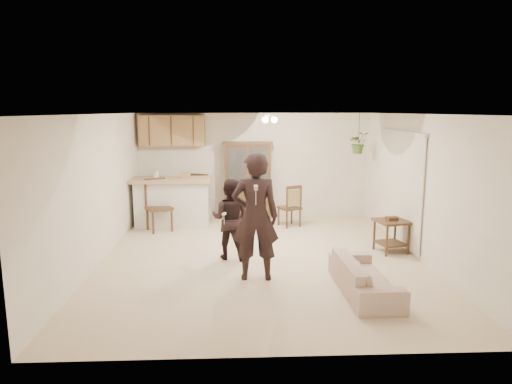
{
  "coord_description": "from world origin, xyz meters",
  "views": [
    {
      "loc": [
        -0.42,
        -7.66,
        2.56
      ],
      "look_at": [
        -0.07,
        0.4,
        1.11
      ],
      "focal_mm": 32.0,
      "sensor_mm": 36.0,
      "label": 1
    }
  ],
  "objects_px": {
    "side_table": "(391,235)",
    "chair_hutch_right": "(289,214)",
    "china_hutch": "(248,181)",
    "child": "(230,221)",
    "chair_hutch_left": "(196,208)",
    "adult": "(255,222)",
    "chair_bar": "(159,216)",
    "sofa": "(365,268)"
  },
  "relations": [
    {
      "from": "child",
      "to": "chair_hutch_right",
      "type": "distance_m",
      "value": 2.58
    },
    {
      "from": "child",
      "to": "sofa",
      "type": "bearing_deg",
      "value": 157.24
    },
    {
      "from": "china_hutch",
      "to": "chair_hutch_right",
      "type": "distance_m",
      "value": 1.34
    },
    {
      "from": "adult",
      "to": "side_table",
      "type": "bearing_deg",
      "value": -152.7
    },
    {
      "from": "sofa",
      "to": "child",
      "type": "distance_m",
      "value": 2.53
    },
    {
      "from": "sofa",
      "to": "chair_bar",
      "type": "xyz_separation_m",
      "value": [
        -3.47,
        3.55,
        -0.05
      ]
    },
    {
      "from": "side_table",
      "to": "chair_hutch_right",
      "type": "height_order",
      "value": "chair_hutch_right"
    },
    {
      "from": "china_hutch",
      "to": "chair_hutch_left",
      "type": "distance_m",
      "value": 1.36
    },
    {
      "from": "adult",
      "to": "chair_hutch_left",
      "type": "relative_size",
      "value": 1.65
    },
    {
      "from": "child",
      "to": "chair_hutch_left",
      "type": "xyz_separation_m",
      "value": [
        -0.83,
        2.76,
        -0.37
      ]
    },
    {
      "from": "china_hutch",
      "to": "child",
      "type": "bearing_deg",
      "value": -95.16
    },
    {
      "from": "chair_hutch_left",
      "to": "chair_hutch_right",
      "type": "height_order",
      "value": "chair_hutch_left"
    },
    {
      "from": "side_table",
      "to": "chair_bar",
      "type": "distance_m",
      "value": 4.79
    },
    {
      "from": "sofa",
      "to": "chair_hutch_right",
      "type": "bearing_deg",
      "value": 7.64
    },
    {
      "from": "chair_hutch_left",
      "to": "chair_hutch_right",
      "type": "distance_m",
      "value": 2.2
    },
    {
      "from": "chair_hutch_left",
      "to": "chair_hutch_right",
      "type": "relative_size",
      "value": 1.15
    },
    {
      "from": "side_table",
      "to": "chair_bar",
      "type": "relative_size",
      "value": 0.59
    },
    {
      "from": "adult",
      "to": "side_table",
      "type": "xyz_separation_m",
      "value": [
        2.54,
        1.24,
        -0.59
      ]
    },
    {
      "from": "china_hutch",
      "to": "side_table",
      "type": "bearing_deg",
      "value": -44.55
    },
    {
      "from": "sofa",
      "to": "adult",
      "type": "bearing_deg",
      "value": 66.51
    },
    {
      "from": "china_hutch",
      "to": "side_table",
      "type": "xyz_separation_m",
      "value": [
        2.55,
        -2.7,
        -0.6
      ]
    },
    {
      "from": "china_hutch",
      "to": "side_table",
      "type": "relative_size",
      "value": 2.76
    },
    {
      "from": "china_hutch",
      "to": "chair_hutch_right",
      "type": "bearing_deg",
      "value": -36.84
    },
    {
      "from": "child",
      "to": "chair_hutch_left",
      "type": "relative_size",
      "value": 1.24
    },
    {
      "from": "sofa",
      "to": "child",
      "type": "bearing_deg",
      "value": 48.09
    },
    {
      "from": "china_hutch",
      "to": "chair_hutch_right",
      "type": "relative_size",
      "value": 1.94
    },
    {
      "from": "sofa",
      "to": "chair_hutch_left",
      "type": "distance_m",
      "value": 5.17
    },
    {
      "from": "chair_hutch_left",
      "to": "chair_bar",
      "type": "bearing_deg",
      "value": -108.61
    },
    {
      "from": "child",
      "to": "chair_hutch_left",
      "type": "height_order",
      "value": "child"
    },
    {
      "from": "adult",
      "to": "chair_bar",
      "type": "relative_size",
      "value": 1.61
    },
    {
      "from": "adult",
      "to": "child",
      "type": "xyz_separation_m",
      "value": [
        -0.39,
        1.01,
        -0.22
      ]
    },
    {
      "from": "side_table",
      "to": "chair_hutch_left",
      "type": "distance_m",
      "value": 4.53
    },
    {
      "from": "sofa",
      "to": "chair_bar",
      "type": "height_order",
      "value": "chair_bar"
    },
    {
      "from": "child",
      "to": "china_hutch",
      "type": "xyz_separation_m",
      "value": [
        0.37,
        2.93,
        0.23
      ]
    },
    {
      "from": "adult",
      "to": "chair_bar",
      "type": "xyz_separation_m",
      "value": [
        -1.94,
        2.94,
        -0.58
      ]
    },
    {
      "from": "sofa",
      "to": "chair_hutch_left",
      "type": "xyz_separation_m",
      "value": [
        -2.75,
        4.38,
        -0.06
      ]
    },
    {
      "from": "sofa",
      "to": "chair_bar",
      "type": "relative_size",
      "value": 1.67
    },
    {
      "from": "adult",
      "to": "chair_bar",
      "type": "distance_m",
      "value": 3.57
    },
    {
      "from": "adult",
      "to": "chair_hutch_left",
      "type": "xyz_separation_m",
      "value": [
        -1.22,
        3.77,
        -0.59
      ]
    },
    {
      "from": "chair_bar",
      "to": "chair_hutch_left",
      "type": "distance_m",
      "value": 1.1
    },
    {
      "from": "child",
      "to": "adult",
      "type": "bearing_deg",
      "value": 128.5
    },
    {
      "from": "sofa",
      "to": "china_hutch",
      "type": "relative_size",
      "value": 1.02
    }
  ]
}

